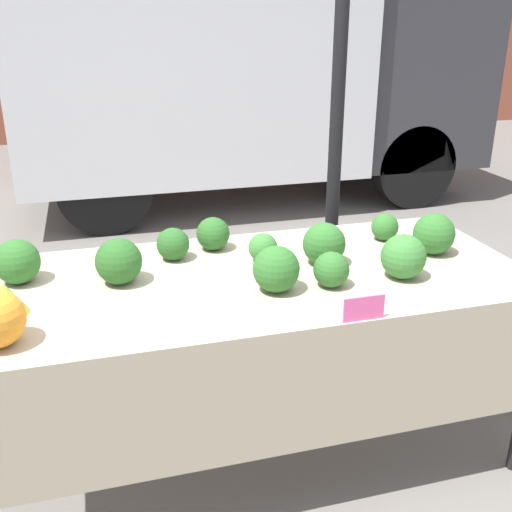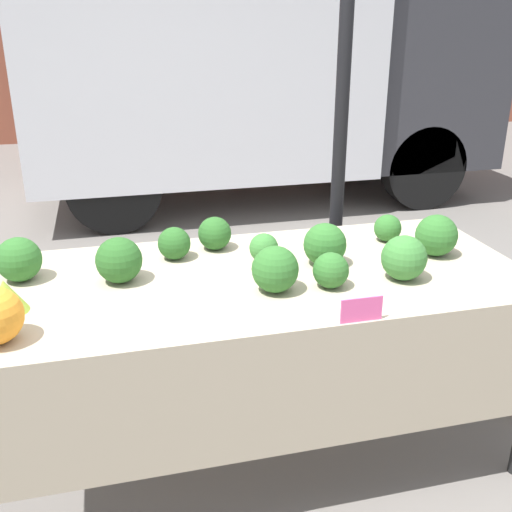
# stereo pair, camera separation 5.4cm
# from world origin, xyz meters

# --- Properties ---
(ground_plane) EXTENTS (40.00, 40.00, 0.00)m
(ground_plane) POSITION_xyz_m (0.00, 0.00, 0.00)
(ground_plane) COLOR slate
(tent_pole) EXTENTS (0.07, 0.07, 2.72)m
(tent_pole) POSITION_xyz_m (0.62, 0.72, 1.36)
(tent_pole) COLOR black
(tent_pole) RESTS_ON ground_plane
(parked_truck) EXTENTS (4.54, 1.96, 2.73)m
(parked_truck) POSITION_xyz_m (0.88, 3.94, 1.45)
(parked_truck) COLOR silver
(parked_truck) RESTS_ON ground_plane
(market_table) EXTENTS (2.17, 0.96, 0.84)m
(market_table) POSITION_xyz_m (0.00, -0.07, 0.75)
(market_table) COLOR tan
(market_table) RESTS_ON ground_plane
(romanesco_head) EXTENTS (0.15, 0.15, 0.12)m
(romanesco_head) POSITION_xyz_m (-0.92, -0.10, 0.90)
(romanesco_head) COLOR #93B238
(romanesco_head) RESTS_ON market_table
(broccoli_head_0) EXTENTS (0.18, 0.18, 0.18)m
(broccoli_head_0) POSITION_xyz_m (0.55, -0.18, 0.93)
(broccoli_head_0) COLOR #387533
(broccoli_head_0) RESTS_ON market_table
(broccoli_head_1) EXTENTS (0.14, 0.14, 0.14)m
(broccoli_head_1) POSITION_xyz_m (0.24, -0.18, 0.91)
(broccoli_head_1) COLOR #2D6628
(broccoli_head_1) RESTS_ON market_table
(broccoli_head_2) EXTENTS (0.14, 0.14, 0.14)m
(broccoli_head_2) POSITION_xyz_m (-0.29, 0.25, 0.91)
(broccoli_head_2) COLOR #285B23
(broccoli_head_2) RESTS_ON market_table
(broccoli_head_3) EXTENTS (0.18, 0.18, 0.18)m
(broccoli_head_3) POSITION_xyz_m (0.80, 0.02, 0.93)
(broccoli_head_3) COLOR #2D6628
(broccoli_head_3) RESTS_ON market_table
(broccoli_head_4) EXTENTS (0.18, 0.18, 0.18)m
(broccoli_head_4) POSITION_xyz_m (0.30, 0.03, 0.93)
(broccoli_head_4) COLOR #2D6628
(broccoli_head_4) RESTS_ON market_table
(broccoli_head_5) EXTENTS (0.17, 0.17, 0.17)m
(broccoli_head_5) POSITION_xyz_m (-0.90, 0.17, 0.93)
(broccoli_head_5) COLOR #2D6628
(broccoli_head_5) RESTS_ON market_table
(broccoli_head_6) EXTENTS (0.18, 0.18, 0.18)m
(broccoli_head_6) POSITION_xyz_m (0.03, -0.16, 0.93)
(broccoli_head_6) COLOR #2D6628
(broccoli_head_6) RESTS_ON market_table
(broccoli_head_7) EXTENTS (0.12, 0.12, 0.12)m
(broccoli_head_7) POSITION_xyz_m (0.68, 0.23, 0.91)
(broccoli_head_7) COLOR #2D6628
(broccoli_head_7) RESTS_ON market_table
(broccoli_head_8) EXTENTS (0.15, 0.15, 0.15)m
(broccoli_head_8) POSITION_xyz_m (-0.11, 0.32, 0.92)
(broccoli_head_8) COLOR #285B23
(broccoli_head_8) RESTS_ON market_table
(broccoli_head_9) EXTENTS (0.12, 0.12, 0.12)m
(broccoli_head_9) POSITION_xyz_m (0.07, 0.13, 0.91)
(broccoli_head_9) COLOR #387533
(broccoli_head_9) RESTS_ON market_table
(broccoli_head_10) EXTENTS (0.18, 0.18, 0.18)m
(broccoli_head_10) POSITION_xyz_m (-0.52, 0.06, 0.93)
(broccoli_head_10) COLOR #285B23
(broccoli_head_10) RESTS_ON market_table
(price_sign) EXTENTS (0.15, 0.01, 0.09)m
(price_sign) POSITION_xyz_m (0.25, -0.47, 0.89)
(price_sign) COLOR #F45B9E
(price_sign) RESTS_ON market_table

